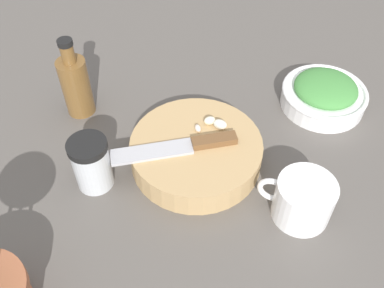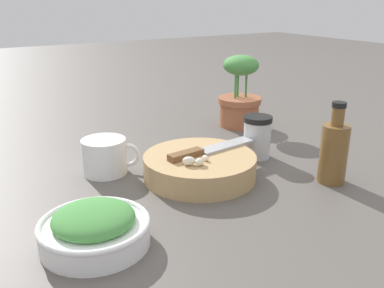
{
  "view_description": "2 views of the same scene",
  "coord_description": "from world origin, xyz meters",
  "px_view_note": "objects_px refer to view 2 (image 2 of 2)",
  "views": [
    {
      "loc": [
        0.06,
        0.46,
        0.58
      ],
      "look_at": [
        0.02,
        -0.03,
        0.05
      ],
      "focal_mm": 40.0,
      "sensor_mm": 36.0,
      "label": 1
    },
    {
      "loc": [
        -0.41,
        -0.69,
        0.35
      ],
      "look_at": [
        0.01,
        -0.01,
        0.07
      ],
      "focal_mm": 40.0,
      "sensor_mm": 36.0,
      "label": 2
    }
  ],
  "objects_px": {
    "chef_knife": "(207,150)",
    "potted_herb": "(240,96)",
    "oil_bottle": "(334,151)",
    "cutting_board": "(200,167)",
    "garlic_cloves": "(195,161)",
    "herb_bowl": "(94,228)",
    "spice_jar": "(257,137)",
    "coffee_mug": "(105,156)"
  },
  "relations": [
    {
      "from": "coffee_mug",
      "to": "potted_herb",
      "type": "xyz_separation_m",
      "value": [
        0.44,
        0.13,
        0.05
      ]
    },
    {
      "from": "herb_bowl",
      "to": "potted_herb",
      "type": "relative_size",
      "value": 0.84
    },
    {
      "from": "garlic_cloves",
      "to": "potted_herb",
      "type": "height_order",
      "value": "potted_herb"
    },
    {
      "from": "cutting_board",
      "to": "coffee_mug",
      "type": "relative_size",
      "value": 2.0
    },
    {
      "from": "coffee_mug",
      "to": "herb_bowl",
      "type": "bearing_deg",
      "value": -113.96
    },
    {
      "from": "herb_bowl",
      "to": "coffee_mug",
      "type": "distance_m",
      "value": 0.27
    },
    {
      "from": "oil_bottle",
      "to": "cutting_board",
      "type": "bearing_deg",
      "value": 144.56
    },
    {
      "from": "herb_bowl",
      "to": "spice_jar",
      "type": "distance_m",
      "value": 0.46
    },
    {
      "from": "spice_jar",
      "to": "oil_bottle",
      "type": "relative_size",
      "value": 0.59
    },
    {
      "from": "garlic_cloves",
      "to": "spice_jar",
      "type": "relative_size",
      "value": 0.63
    },
    {
      "from": "cutting_board",
      "to": "chef_knife",
      "type": "bearing_deg",
      "value": 22.85
    },
    {
      "from": "spice_jar",
      "to": "potted_herb",
      "type": "xyz_separation_m",
      "value": [
        0.12,
        0.22,
        0.04
      ]
    },
    {
      "from": "garlic_cloves",
      "to": "potted_herb",
      "type": "xyz_separation_m",
      "value": [
        0.32,
        0.29,
        0.03
      ]
    },
    {
      "from": "chef_knife",
      "to": "cutting_board",
      "type": "bearing_deg",
      "value": -74.07
    },
    {
      "from": "coffee_mug",
      "to": "oil_bottle",
      "type": "bearing_deg",
      "value": -36.79
    },
    {
      "from": "oil_bottle",
      "to": "potted_herb",
      "type": "xyz_separation_m",
      "value": [
        0.08,
        0.4,
        0.02
      ]
    },
    {
      "from": "spice_jar",
      "to": "herb_bowl",
      "type": "bearing_deg",
      "value": -160.18
    },
    {
      "from": "oil_bottle",
      "to": "herb_bowl",
      "type": "bearing_deg",
      "value": 176.94
    },
    {
      "from": "garlic_cloves",
      "to": "spice_jar",
      "type": "distance_m",
      "value": 0.22
    },
    {
      "from": "spice_jar",
      "to": "oil_bottle",
      "type": "height_order",
      "value": "oil_bottle"
    },
    {
      "from": "cutting_board",
      "to": "coffee_mug",
      "type": "bearing_deg",
      "value": 141.4
    },
    {
      "from": "spice_jar",
      "to": "oil_bottle",
      "type": "bearing_deg",
      "value": -77.72
    },
    {
      "from": "chef_knife",
      "to": "potted_herb",
      "type": "xyz_separation_m",
      "value": [
        0.27,
        0.24,
        0.03
      ]
    },
    {
      "from": "herb_bowl",
      "to": "garlic_cloves",
      "type": "bearing_deg",
      "value": 21.46
    },
    {
      "from": "cutting_board",
      "to": "garlic_cloves",
      "type": "distance_m",
      "value": 0.06
    },
    {
      "from": "garlic_cloves",
      "to": "herb_bowl",
      "type": "height_order",
      "value": "garlic_cloves"
    },
    {
      "from": "coffee_mug",
      "to": "oil_bottle",
      "type": "height_order",
      "value": "oil_bottle"
    },
    {
      "from": "spice_jar",
      "to": "coffee_mug",
      "type": "bearing_deg",
      "value": 164.42
    },
    {
      "from": "coffee_mug",
      "to": "potted_herb",
      "type": "relative_size",
      "value": 0.58
    },
    {
      "from": "cutting_board",
      "to": "oil_bottle",
      "type": "height_order",
      "value": "oil_bottle"
    },
    {
      "from": "chef_knife",
      "to": "spice_jar",
      "type": "bearing_deg",
      "value": 91.19
    },
    {
      "from": "chef_knife",
      "to": "herb_bowl",
      "type": "bearing_deg",
      "value": -71.59
    },
    {
      "from": "cutting_board",
      "to": "herb_bowl",
      "type": "bearing_deg",
      "value": -154.45
    },
    {
      "from": "garlic_cloves",
      "to": "spice_jar",
      "type": "height_order",
      "value": "spice_jar"
    },
    {
      "from": "oil_bottle",
      "to": "potted_herb",
      "type": "height_order",
      "value": "potted_herb"
    },
    {
      "from": "chef_knife",
      "to": "spice_jar",
      "type": "relative_size",
      "value": 2.22
    },
    {
      "from": "chef_knife",
      "to": "potted_herb",
      "type": "relative_size",
      "value": 1.08
    },
    {
      "from": "cutting_board",
      "to": "chef_knife",
      "type": "relative_size",
      "value": 1.06
    },
    {
      "from": "cutting_board",
      "to": "oil_bottle",
      "type": "relative_size",
      "value": 1.4
    },
    {
      "from": "garlic_cloves",
      "to": "oil_bottle",
      "type": "relative_size",
      "value": 0.37
    },
    {
      "from": "potted_herb",
      "to": "garlic_cloves",
      "type": "bearing_deg",
      "value": -138.53
    },
    {
      "from": "herb_bowl",
      "to": "cutting_board",
      "type": "bearing_deg",
      "value": 25.55
    }
  ]
}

